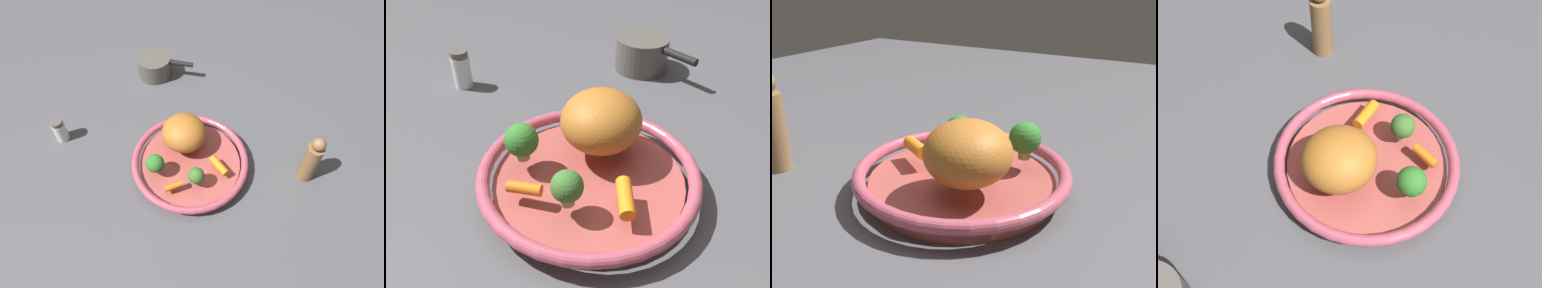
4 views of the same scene
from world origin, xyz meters
TOP-DOWN VIEW (x-y plane):
  - ground_plane at (0.00, 0.00)m, footprint 2.30×2.30m
  - serving_bowl at (0.00, 0.00)m, footprint 0.33×0.33m
  - roast_chicken_piece at (0.05, 0.04)m, footprint 0.17×0.17m
  - baby_carrot_right at (-0.10, 0.01)m, footprint 0.05×0.05m
  - baby_carrot_center at (-0.00, -0.08)m, footprint 0.05×0.06m
  - broccoli_floret_edge at (-0.06, -0.04)m, footprint 0.04×0.04m
  - broccoli_floret_mid at (-0.07, 0.07)m, footprint 0.05×0.05m
  - pepper_mill at (0.09, -0.31)m, footprint 0.04×0.04m

SIDE VIEW (x-z plane):
  - ground_plane at x=0.00m, z-range 0.00..0.00m
  - serving_bowl at x=0.00m, z-range 0.00..0.05m
  - baby_carrot_right at x=-0.10m, z-range 0.04..0.06m
  - baby_carrot_center at x=0.00m, z-range 0.04..0.07m
  - broccoli_floret_edge at x=-0.06m, z-range 0.05..0.10m
  - broccoli_floret_mid at x=-0.07m, z-range 0.05..0.11m
  - pepper_mill at x=0.09m, z-range 0.00..0.16m
  - roast_chicken_piece at x=0.05m, z-range 0.04..0.13m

